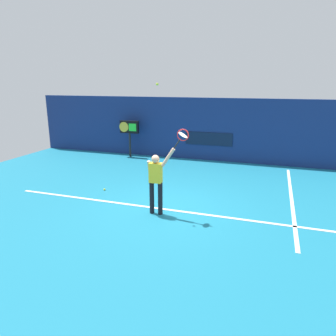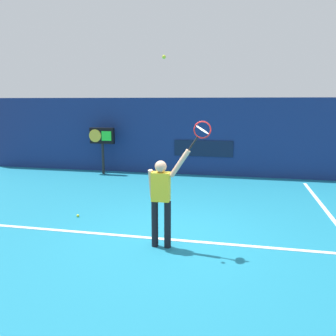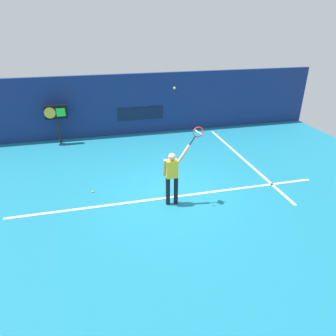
{
  "view_description": "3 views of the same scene",
  "coord_description": "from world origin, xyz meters",
  "px_view_note": "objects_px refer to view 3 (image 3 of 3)",
  "views": [
    {
      "loc": [
        2.81,
        -8.09,
        3.57
      ],
      "look_at": [
        0.12,
        -0.14,
        1.26
      ],
      "focal_mm": 33.45,
      "sensor_mm": 36.0,
      "label": 1
    },
    {
      "loc": [
        1.27,
        -6.49,
        2.77
      ],
      "look_at": [
        -0.04,
        -0.19,
        1.5
      ],
      "focal_mm": 36.36,
      "sensor_mm": 36.0,
      "label": 2
    },
    {
      "loc": [
        -2.11,
        -8.18,
        5.12
      ],
      "look_at": [
        -0.19,
        -0.32,
        1.15
      ],
      "focal_mm": 32.42,
      "sensor_mm": 36.0,
      "label": 3
    }
  ],
  "objects_px": {
    "tennis_racket": "(197,133)",
    "scoreboard_clock": "(56,114)",
    "spare_ball": "(93,192)",
    "tennis_player": "(172,174)",
    "tennis_ball": "(174,88)"
  },
  "relations": [
    {
      "from": "spare_ball",
      "to": "tennis_ball",
      "type": "bearing_deg",
      "value": -26.92
    },
    {
      "from": "scoreboard_clock",
      "to": "tennis_player",
      "type": "bearing_deg",
      "value": -58.78
    },
    {
      "from": "tennis_ball",
      "to": "scoreboard_clock",
      "type": "xyz_separation_m",
      "value": [
        -3.76,
        6.1,
        -2.13
      ]
    },
    {
      "from": "tennis_player",
      "to": "tennis_racket",
      "type": "height_order",
      "value": "tennis_racket"
    },
    {
      "from": "tennis_player",
      "to": "tennis_racket",
      "type": "bearing_deg",
      "value": -0.33
    },
    {
      "from": "tennis_racket",
      "to": "tennis_ball",
      "type": "height_order",
      "value": "tennis_ball"
    },
    {
      "from": "tennis_player",
      "to": "scoreboard_clock",
      "type": "distance_m",
      "value": 7.17
    },
    {
      "from": "tennis_racket",
      "to": "scoreboard_clock",
      "type": "xyz_separation_m",
      "value": [
        -4.44,
        6.12,
        -0.85
      ]
    },
    {
      "from": "tennis_player",
      "to": "tennis_racket",
      "type": "distance_m",
      "value": 1.43
    },
    {
      "from": "scoreboard_clock",
      "to": "spare_ball",
      "type": "xyz_separation_m",
      "value": [
        1.34,
        -4.87,
        -1.36
      ]
    },
    {
      "from": "tennis_player",
      "to": "scoreboard_clock",
      "type": "bearing_deg",
      "value": 121.22
    },
    {
      "from": "scoreboard_clock",
      "to": "tennis_ball",
      "type": "bearing_deg",
      "value": -58.34
    },
    {
      "from": "tennis_player",
      "to": "tennis_racket",
      "type": "xyz_separation_m",
      "value": [
        0.73,
        -0.0,
        1.23
      ]
    },
    {
      "from": "tennis_racket",
      "to": "scoreboard_clock",
      "type": "bearing_deg",
      "value": 125.94
    },
    {
      "from": "tennis_racket",
      "to": "scoreboard_clock",
      "type": "height_order",
      "value": "tennis_racket"
    }
  ]
}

